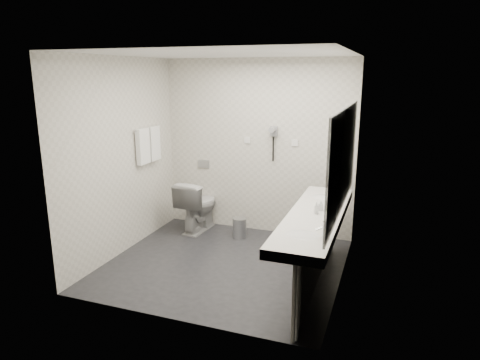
% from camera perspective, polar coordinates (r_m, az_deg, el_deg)
% --- Properties ---
extents(floor, '(2.80, 2.80, 0.00)m').
position_cam_1_polar(floor, '(5.39, -2.08, -11.12)').
color(floor, '#222227').
rests_on(floor, ground).
extents(ceiling, '(2.80, 2.80, 0.00)m').
position_cam_1_polar(ceiling, '(4.88, -2.35, 16.47)').
color(ceiling, silver).
rests_on(ceiling, wall_back).
extents(wall_back, '(2.80, 0.00, 2.80)m').
position_cam_1_polar(wall_back, '(6.19, 2.32, 4.36)').
color(wall_back, silver).
rests_on(wall_back, floor).
extents(wall_front, '(2.80, 0.00, 2.80)m').
position_cam_1_polar(wall_front, '(3.85, -9.48, -1.88)').
color(wall_front, silver).
rests_on(wall_front, floor).
extents(wall_left, '(0.00, 2.60, 2.60)m').
position_cam_1_polar(wall_left, '(5.66, -15.49, 2.92)').
color(wall_left, silver).
rests_on(wall_left, floor).
extents(wall_right, '(0.00, 2.60, 2.60)m').
position_cam_1_polar(wall_right, '(4.66, 13.97, 0.69)').
color(wall_right, silver).
rests_on(wall_right, floor).
extents(vanity_counter, '(0.55, 2.20, 0.10)m').
position_cam_1_polar(vanity_counter, '(4.63, 9.97, -5.01)').
color(vanity_counter, white).
rests_on(vanity_counter, floor).
extents(vanity_panel, '(0.03, 2.15, 0.75)m').
position_cam_1_polar(vanity_panel, '(4.78, 10.05, -9.86)').
color(vanity_panel, gray).
rests_on(vanity_panel, floor).
extents(vanity_post_near, '(0.06, 0.06, 0.75)m').
position_cam_1_polar(vanity_post_near, '(3.86, 7.69, -15.94)').
color(vanity_post_near, silver).
rests_on(vanity_post_near, floor).
extents(vanity_post_far, '(0.06, 0.06, 0.75)m').
position_cam_1_polar(vanity_post_far, '(5.73, 12.18, -5.83)').
color(vanity_post_far, silver).
rests_on(vanity_post_far, floor).
extents(mirror, '(0.02, 2.20, 1.05)m').
position_cam_1_polar(mirror, '(4.42, 13.65, 2.66)').
color(mirror, '#B2BCC6').
rests_on(mirror, wall_right).
extents(basin_near, '(0.40, 0.31, 0.05)m').
position_cam_1_polar(basin_near, '(4.01, 8.34, -7.43)').
color(basin_near, white).
rests_on(basin_near, vanity_counter).
extents(basin_far, '(0.40, 0.31, 0.05)m').
position_cam_1_polar(basin_far, '(5.23, 11.25, -2.42)').
color(basin_far, white).
rests_on(basin_far, vanity_counter).
extents(faucet_near, '(0.04, 0.04, 0.15)m').
position_cam_1_polar(faucet_near, '(3.95, 11.17, -6.51)').
color(faucet_near, silver).
rests_on(faucet_near, vanity_counter).
extents(faucet_far, '(0.04, 0.04, 0.15)m').
position_cam_1_polar(faucet_far, '(5.18, 13.43, -1.65)').
color(faucet_far, silver).
rests_on(faucet_far, vanity_counter).
extents(soap_bottle_a, '(0.06, 0.06, 0.12)m').
position_cam_1_polar(soap_bottle_a, '(4.70, 10.72, -3.32)').
color(soap_bottle_a, silver).
rests_on(soap_bottle_a, vanity_counter).
extents(soap_bottle_c, '(0.06, 0.06, 0.13)m').
position_cam_1_polar(soap_bottle_c, '(4.58, 10.15, -3.67)').
color(soap_bottle_c, silver).
rests_on(soap_bottle_c, vanity_counter).
extents(glass_left, '(0.07, 0.07, 0.10)m').
position_cam_1_polar(glass_left, '(4.75, 11.64, -3.28)').
color(glass_left, silver).
rests_on(glass_left, vanity_counter).
extents(glass_right, '(0.07, 0.07, 0.11)m').
position_cam_1_polar(glass_right, '(4.86, 12.44, -2.90)').
color(glass_right, silver).
rests_on(glass_right, vanity_counter).
extents(toilet, '(0.49, 0.79, 0.77)m').
position_cam_1_polar(toilet, '(6.40, -5.62, -3.37)').
color(toilet, white).
rests_on(toilet, floor).
extents(flush_plate, '(0.18, 0.02, 0.12)m').
position_cam_1_polar(flush_plate, '(6.54, -4.87, 2.16)').
color(flush_plate, '#B2B5BA').
rests_on(flush_plate, wall_back).
extents(pedal_bin, '(0.23, 0.23, 0.28)m').
position_cam_1_polar(pedal_bin, '(6.15, -0.05, -6.45)').
color(pedal_bin, '#B2B5BA').
rests_on(pedal_bin, floor).
extents(bin_lid, '(0.20, 0.20, 0.02)m').
position_cam_1_polar(bin_lid, '(6.10, -0.05, -5.18)').
color(bin_lid, '#B2B5BA').
rests_on(bin_lid, pedal_bin).
extents(towel_rail, '(0.02, 0.62, 0.02)m').
position_cam_1_polar(towel_rail, '(6.03, -12.28, 6.67)').
color(towel_rail, silver).
rests_on(towel_rail, wall_left).
extents(towel_near, '(0.07, 0.24, 0.48)m').
position_cam_1_polar(towel_near, '(5.94, -12.80, 4.39)').
color(towel_near, white).
rests_on(towel_near, towel_rail).
extents(towel_far, '(0.07, 0.24, 0.48)m').
position_cam_1_polar(towel_far, '(6.18, -11.41, 4.82)').
color(towel_far, white).
rests_on(towel_far, towel_rail).
extents(dryer_cradle, '(0.10, 0.04, 0.14)m').
position_cam_1_polar(dryer_cradle, '(6.05, 4.53, 6.50)').
color(dryer_cradle, gray).
rests_on(dryer_cradle, wall_back).
extents(dryer_barrel, '(0.08, 0.14, 0.08)m').
position_cam_1_polar(dryer_barrel, '(5.98, 4.35, 6.70)').
color(dryer_barrel, gray).
rests_on(dryer_barrel, dryer_cradle).
extents(dryer_cord, '(0.02, 0.02, 0.35)m').
position_cam_1_polar(dryer_cord, '(6.08, 4.44, 4.14)').
color(dryer_cord, black).
rests_on(dryer_cord, dryer_cradle).
extents(switch_plate_a, '(0.09, 0.02, 0.09)m').
position_cam_1_polar(switch_plate_a, '(6.21, 0.97, 5.33)').
color(switch_plate_a, white).
rests_on(switch_plate_a, wall_back).
extents(switch_plate_b, '(0.09, 0.02, 0.09)m').
position_cam_1_polar(switch_plate_b, '(6.02, 7.31, 4.94)').
color(switch_plate_b, white).
rests_on(switch_plate_b, wall_back).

